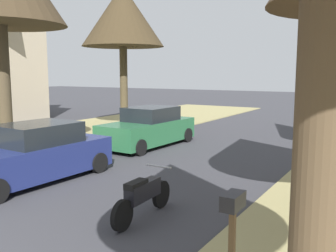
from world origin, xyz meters
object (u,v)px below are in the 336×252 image
object	(u,v)px
stop_sign_far	(331,102)
curbside_mailbox	(233,212)
parked_motorcycle	(143,195)
street_tree_left_mid_b	(123,17)
parked_sedan_green	(148,128)
parked_sedan_navy	(33,155)

from	to	relation	value
stop_sign_far	curbside_mailbox	size ratio (longest dim) A/B	2.29
parked_motorcycle	stop_sign_far	bearing A→B (deg)	62.80
street_tree_left_mid_b	parked_motorcycle	bearing A→B (deg)	-50.33
parked_sedan_green	street_tree_left_mid_b	bearing A→B (deg)	139.83
parked_sedan_navy	stop_sign_far	bearing A→B (deg)	33.69
stop_sign_far	parked_sedan_green	world-z (taller)	stop_sign_far
parked_sedan_navy	parked_sedan_green	world-z (taller)	same
street_tree_left_mid_b	stop_sign_far	bearing A→B (deg)	-22.19
street_tree_left_mid_b	parked_sedan_green	xyz separation A→B (m)	(3.63, -3.06, -5.03)
parked_sedan_green	curbside_mailbox	world-z (taller)	parked_sedan_green
curbside_mailbox	parked_sedan_green	bearing A→B (deg)	130.77
stop_sign_far	street_tree_left_mid_b	size ratio (longest dim) A/B	0.40
street_tree_left_mid_b	parked_sedan_navy	xyz separation A→B (m)	(3.80, -8.88, -5.03)
street_tree_left_mid_b	parked_motorcycle	size ratio (longest dim) A/B	3.55
parked_sedan_navy	parked_motorcycle	distance (m)	4.19
stop_sign_far	street_tree_left_mid_b	world-z (taller)	street_tree_left_mid_b
stop_sign_far	parked_sedan_green	distance (m)	7.25
parked_sedan_navy	curbside_mailbox	xyz separation A→B (m)	(6.58, -2.02, 0.33)
parked_motorcycle	parked_sedan_navy	bearing A→B (deg)	170.57
street_tree_left_mid_b	parked_sedan_navy	size ratio (longest dim) A/B	1.63
stop_sign_far	street_tree_left_mid_b	distance (m)	12.02
stop_sign_far	parked_sedan_navy	distance (m)	8.31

